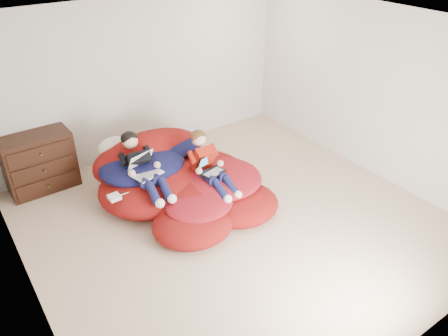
% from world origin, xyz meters
% --- Properties ---
extents(room_shell, '(5.10, 5.10, 2.77)m').
position_xyz_m(room_shell, '(0.00, 0.00, 0.22)').
color(room_shell, '#C4A88C').
rests_on(room_shell, ground).
extents(dresser, '(0.96, 0.55, 0.85)m').
position_xyz_m(dresser, '(-1.83, 2.25, 0.43)').
color(dresser, black).
rests_on(dresser, ground).
extents(beanbag_pile, '(2.17, 2.32, 0.84)m').
position_xyz_m(beanbag_pile, '(-0.32, 0.91, 0.27)').
color(beanbag_pile, maroon).
rests_on(beanbag_pile, ground).
extents(cream_pillow, '(0.49, 0.31, 0.31)m').
position_xyz_m(cream_pillow, '(-0.88, 1.72, 0.62)').
color(cream_pillow, beige).
rests_on(cream_pillow, beanbag_pile).
extents(older_boy, '(0.35, 1.15, 0.62)m').
position_xyz_m(older_boy, '(-0.79, 1.03, 0.65)').
color(older_boy, black).
rests_on(older_boy, beanbag_pile).
extents(younger_boy, '(0.31, 0.98, 0.68)m').
position_xyz_m(younger_boy, '(-0.00, 0.60, 0.62)').
color(younger_boy, '#B2220F').
rests_on(younger_boy, beanbag_pile).
extents(laptop_white, '(0.42, 0.46, 0.25)m').
position_xyz_m(laptop_white, '(-0.79, 0.94, 0.63)').
color(laptop_white, silver).
rests_on(laptop_white, older_boy).
extents(laptop_black, '(0.36, 0.38, 0.22)m').
position_xyz_m(laptop_black, '(-0.00, 0.56, 0.56)').
color(laptop_black, black).
rests_on(laptop_black, younger_boy).
extents(power_adapter, '(0.15, 0.15, 0.05)m').
position_xyz_m(power_adapter, '(-1.29, 0.82, 0.42)').
color(power_adapter, silver).
rests_on(power_adapter, beanbag_pile).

